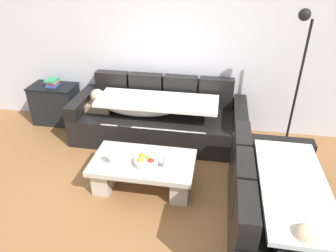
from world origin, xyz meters
TOP-DOWN VIEW (x-y plane):
  - ground_plane at (0.00, 0.00)m, footprint 14.00×14.00m
  - back_wall at (0.00, 2.15)m, footprint 9.00×0.10m
  - couch_along_wall at (-0.15, 1.63)m, footprint 2.51×0.92m
  - couch_near_window at (1.38, -0.04)m, footprint 0.92×1.89m
  - coffee_table at (-0.07, 0.49)m, footprint 1.20×0.68m
  - fruit_bowl at (-0.02, 0.43)m, footprint 0.28×0.28m
  - wine_glass_near_left at (-0.41, 0.36)m, footprint 0.07×0.07m
  - wine_glass_near_right at (0.21, 0.39)m, footprint 0.07×0.07m
  - open_magazine at (0.20, 0.57)m, footprint 0.33×0.28m
  - side_cabinet at (-1.87, 1.85)m, footprint 0.72×0.44m
  - book_stack_on_cabinet at (-1.85, 1.85)m, footprint 0.17×0.21m
  - floor_lamp at (1.67, 1.54)m, footprint 0.33×0.31m

SIDE VIEW (x-z plane):
  - ground_plane at x=0.00m, z-range 0.00..0.00m
  - coffee_table at x=-0.07m, z-range 0.05..0.43m
  - side_cabinet at x=-1.87m, z-range 0.00..0.64m
  - couch_along_wall at x=-0.15m, z-range -0.11..0.77m
  - couch_near_window at x=1.38m, z-range -0.10..0.78m
  - open_magazine at x=0.20m, z-range 0.38..0.39m
  - fruit_bowl at x=-0.02m, z-range 0.37..0.47m
  - wine_glass_near_left at x=-0.41m, z-range 0.41..0.58m
  - wine_glass_near_right at x=0.21m, z-range 0.41..0.58m
  - book_stack_on_cabinet at x=-1.85m, z-range 0.64..0.76m
  - floor_lamp at x=1.67m, z-range 0.14..2.09m
  - back_wall at x=0.00m, z-range 0.00..2.70m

